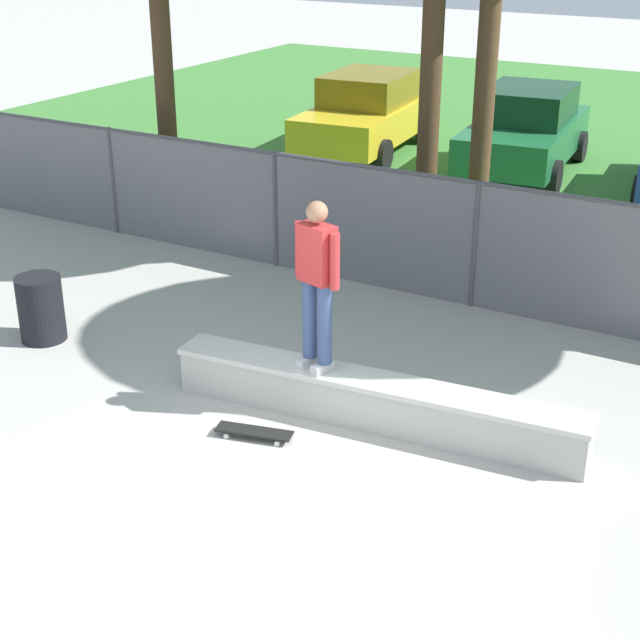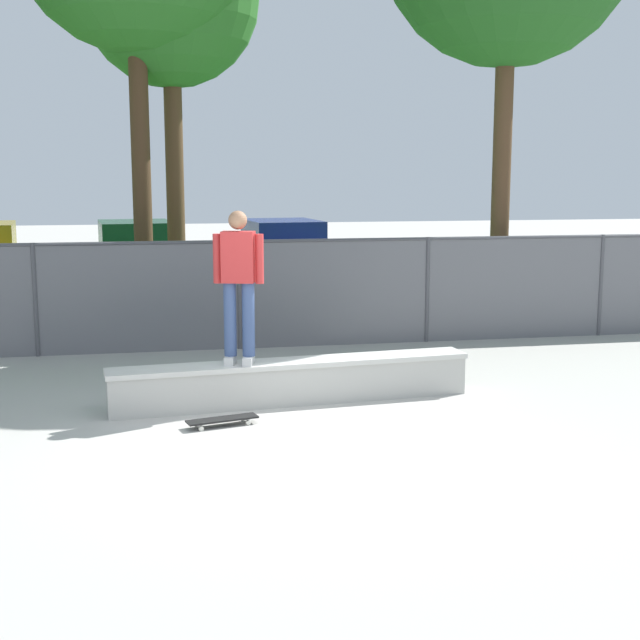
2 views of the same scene
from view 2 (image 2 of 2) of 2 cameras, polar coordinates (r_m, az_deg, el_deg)
ground_plane at (r=9.27m, az=-1.89°, el=-7.98°), size 80.00×80.00×0.00m
grass_strip at (r=24.36m, az=-7.63°, el=2.89°), size 30.60×20.00×0.02m
concrete_ledge at (r=10.83m, az=-1.80°, el=-3.96°), size 4.48×0.91×0.52m
skateboarder at (r=10.45m, az=-5.26°, el=2.57°), size 0.58×0.36×1.82m
skateboard at (r=9.94m, az=-6.31°, el=-6.39°), size 0.82×0.39×0.09m
chainlink_fence at (r=14.05m, az=-5.21°, el=1.95°), size 18.67×0.07×1.74m
car_green at (r=20.94m, az=-11.70°, el=3.98°), size 2.32×4.35×1.66m
car_blue at (r=21.03m, az=-2.35°, el=4.19°), size 2.32×4.35×1.66m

